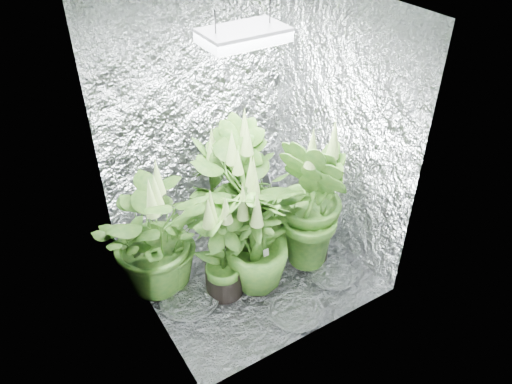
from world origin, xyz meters
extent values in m
plane|color=silver|center=(0.00, 0.00, 0.00)|extent=(1.60, 1.60, 0.00)
cube|color=silver|center=(0.00, 0.80, 1.00)|extent=(1.60, 0.02, 2.00)
cube|color=silver|center=(0.00, -0.80, 1.00)|extent=(1.60, 0.02, 2.00)
cube|color=silver|center=(-0.80, 0.00, 1.00)|extent=(0.02, 1.60, 2.00)
cube|color=silver|center=(0.80, 0.00, 1.00)|extent=(0.02, 1.60, 2.00)
cube|color=silver|center=(0.00, 0.00, 2.00)|extent=(1.60, 1.60, 0.01)
cube|color=gray|center=(0.00, 0.00, 1.83)|extent=(0.50, 0.30, 0.08)
cube|color=white|center=(0.00, 0.00, 1.79)|extent=(0.46, 0.26, 0.01)
cylinder|color=black|center=(-0.18, 0.00, 1.94)|extent=(0.01, 0.01, 0.13)
cylinder|color=black|center=(0.18, 0.00, 1.94)|extent=(0.01, 0.01, 0.13)
cylinder|color=black|center=(-0.64, 0.16, 0.13)|extent=(0.29, 0.29, 0.26)
cylinder|color=#4D2E1D|center=(-0.64, 0.16, 0.24)|extent=(0.26, 0.26, 0.03)
imported|color=#1A4416|center=(-0.64, 0.16, 0.49)|extent=(0.98, 0.98, 0.92)
cone|color=#679342|center=(-0.64, 0.16, 0.89)|extent=(0.09, 0.09, 0.26)
cylinder|color=black|center=(0.03, 0.61, 0.12)|extent=(0.26, 0.26, 0.23)
cylinder|color=#4D2E1D|center=(0.03, 0.61, 0.22)|extent=(0.24, 0.24, 0.03)
imported|color=#1A4416|center=(0.03, 0.61, 0.43)|extent=(0.60, 0.60, 0.81)
cone|color=#679342|center=(0.03, 0.61, 0.78)|extent=(0.08, 0.08, 0.23)
cylinder|color=black|center=(0.09, 0.30, 0.14)|extent=(0.31, 0.31, 0.28)
cylinder|color=#4D2E1D|center=(0.09, 0.30, 0.27)|extent=(0.29, 0.29, 0.03)
imported|color=#1A4416|center=(0.09, 0.30, 0.55)|extent=(0.60, 0.60, 1.03)
cone|color=#679342|center=(0.09, 0.30, 1.00)|extent=(0.10, 0.10, 0.28)
cylinder|color=black|center=(-0.04, -0.21, 0.13)|extent=(0.28, 0.28, 0.25)
cylinder|color=#4D2E1D|center=(-0.04, -0.21, 0.24)|extent=(0.26, 0.26, 0.03)
imported|color=#1A4416|center=(-0.04, -0.21, 0.45)|extent=(0.67, 0.67, 0.84)
cone|color=#679342|center=(-0.04, -0.21, 0.81)|extent=(0.09, 0.09, 0.25)
cylinder|color=black|center=(0.10, 0.02, 0.12)|extent=(0.27, 0.27, 0.24)
cylinder|color=#4D2E1D|center=(0.10, 0.02, 0.23)|extent=(0.25, 0.25, 0.03)
imported|color=#1A4416|center=(0.10, 0.02, 0.50)|extent=(1.09, 1.09, 0.93)
cone|color=#679342|center=(0.10, 0.02, 0.91)|extent=(0.09, 0.09, 0.24)
cylinder|color=black|center=(-0.28, -0.15, 0.12)|extent=(0.28, 0.28, 0.25)
cylinder|color=#4D2E1D|center=(-0.28, -0.15, 0.23)|extent=(0.25, 0.25, 0.03)
imported|color=#1A4416|center=(-0.28, -0.15, 0.45)|extent=(0.62, 0.62, 0.84)
cone|color=#679342|center=(-0.28, -0.15, 0.82)|extent=(0.09, 0.09, 0.25)
cylinder|color=black|center=(0.46, -0.19, 0.13)|extent=(0.30, 0.30, 0.26)
cylinder|color=#4D2E1D|center=(0.46, -0.19, 0.25)|extent=(0.27, 0.27, 0.03)
imported|color=#1A4416|center=(0.46, -0.19, 0.60)|extent=(0.72, 0.72, 1.13)
cone|color=#679342|center=(0.46, -0.19, 1.10)|extent=(0.10, 0.10, 0.26)
cylinder|color=black|center=(0.65, 0.62, 0.04)|extent=(0.12, 0.12, 0.07)
cylinder|color=black|center=(0.65, 0.62, 0.18)|extent=(0.11, 0.11, 0.09)
cylinder|color=#4C4C51|center=(0.60, 0.63, 0.18)|extent=(0.08, 0.26, 0.26)
torus|color=#4C4C51|center=(0.60, 0.63, 0.18)|extent=(0.08, 0.27, 0.27)
cube|color=white|center=(0.02, -0.24, 0.30)|extent=(0.04, 0.02, 0.07)
camera|label=1|loc=(-1.45, -2.48, 2.77)|focal=35.00mm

